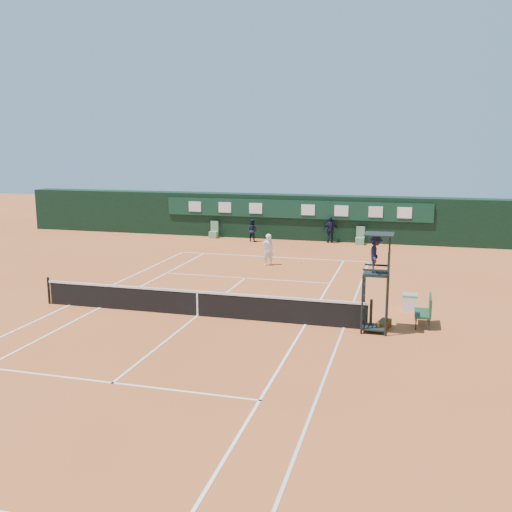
{
  "coord_description": "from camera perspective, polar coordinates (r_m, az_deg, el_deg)",
  "views": [
    {
      "loc": [
        7.53,
        -19.32,
        6.32
      ],
      "look_at": [
        0.65,
        6.0,
        1.2
      ],
      "focal_mm": 40.0,
      "sensor_mm": 36.0,
      "label": 1
    }
  ],
  "objects": [
    {
      "name": "ball_kid_right",
      "position": [
        37.64,
        7.48,
        2.6
      ],
      "size": [
        1.09,
        0.69,
        1.72
      ],
      "primitive_type": "imported",
      "rotation": [
        0.0,
        0.0,
        3.43
      ],
      "color": "black",
      "rests_on": "ground"
    },
    {
      "name": "tennis_ball",
      "position": [
        31.08,
        4.53,
        -0.66
      ],
      "size": [
        0.08,
        0.08,
        0.08
      ],
      "primitive_type": "sphere",
      "color": "yellow",
      "rests_on": "ground"
    },
    {
      "name": "umpire_chair",
      "position": [
        19.63,
        11.95,
        -0.55
      ],
      "size": [
        0.96,
        0.95,
        3.42
      ],
      "color": "black",
      "rests_on": "ground"
    },
    {
      "name": "ball_kid_left",
      "position": [
        37.9,
        -0.38,
        2.58
      ],
      "size": [
        0.85,
        0.74,
        1.49
      ],
      "primitive_type": "imported",
      "rotation": [
        0.0,
        0.0,
        2.86
      ],
      "color": "black",
      "rests_on": "ground"
    },
    {
      "name": "cooler",
      "position": [
        22.98,
        15.13,
        -4.47
      ],
      "size": [
        0.57,
        0.57,
        0.65
      ],
      "color": "silver",
      "rests_on": "ground"
    },
    {
      "name": "court_lines",
      "position": [
        21.68,
        -5.85,
        -5.95
      ],
      "size": [
        11.05,
        23.85,
        0.01
      ],
      "color": "white",
      "rests_on": "ground"
    },
    {
      "name": "linesman_chair_right",
      "position": [
        37.42,
        10.36,
        1.63
      ],
      "size": [
        0.55,
        0.5,
        1.15
      ],
      "color": "#5D8E62",
      "rests_on": "ground"
    },
    {
      "name": "back_wall",
      "position": [
        39.1,
        3.99,
        3.94
      ],
      "size": [
        40.0,
        1.65,
        3.0
      ],
      "color": "black",
      "rests_on": "ground"
    },
    {
      "name": "linesman_chair_left",
      "position": [
        39.5,
        -4.25,
        2.27
      ],
      "size": [
        0.55,
        0.5,
        1.15
      ],
      "color": "#649969",
      "rests_on": "ground"
    },
    {
      "name": "tennis_bag",
      "position": [
        20.54,
        12.65,
        -6.73
      ],
      "size": [
        0.53,
        0.84,
        0.29
      ],
      "primitive_type": "cube",
      "rotation": [
        0.0,
        0.0,
        -0.26
      ],
      "color": "black",
      "rests_on": "ground"
    },
    {
      "name": "ground",
      "position": [
        21.68,
        -5.85,
        -5.97
      ],
      "size": [
        90.0,
        90.0,
        0.0
      ],
      "primitive_type": "plane",
      "color": "#C8612F",
      "rests_on": "ground"
    },
    {
      "name": "tennis_net",
      "position": [
        21.54,
        -5.88,
        -4.67
      ],
      "size": [
        12.9,
        0.1,
        1.1
      ],
      "color": "black",
      "rests_on": "ground"
    },
    {
      "name": "player_bench",
      "position": [
        21.12,
        16.64,
        -5.16
      ],
      "size": [
        0.55,
        1.2,
        1.1
      ],
      "color": "#173A21",
      "rests_on": "ground"
    },
    {
      "name": "player",
      "position": [
        30.37,
        1.21,
        0.66
      ],
      "size": [
        0.74,
        0.69,
        1.69
      ],
      "primitive_type": "imported",
      "rotation": [
        0.0,
        0.0,
        3.78
      ],
      "color": "white",
      "rests_on": "ground"
    }
  ]
}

